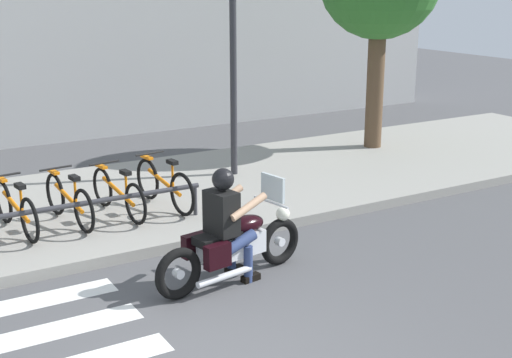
# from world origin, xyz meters

# --- Properties ---
(sidewalk) EXTENTS (24.00, 4.40, 0.15)m
(sidewalk) POSITION_xyz_m (0.00, 5.14, 0.07)
(sidewalk) COLOR gray
(sidewalk) RESTS_ON ground
(crosswalk_stripe_4) EXTENTS (2.80, 0.40, 0.01)m
(crosswalk_stripe_4) POSITION_xyz_m (-1.49, 1.60, 0.00)
(crosswalk_stripe_4) COLOR white
(crosswalk_stripe_4) RESTS_ON ground
(motorcycle) EXTENTS (2.16, 0.79, 1.20)m
(motorcycle) POSITION_xyz_m (1.21, 1.78, 0.45)
(motorcycle) COLOR black
(motorcycle) RESTS_ON ground
(rider) EXTENTS (0.69, 0.61, 1.43)m
(rider) POSITION_xyz_m (1.13, 1.77, 0.82)
(rider) COLOR black
(rider) RESTS_ON ground
(bicycle_2) EXTENTS (0.48, 1.63, 0.76)m
(bicycle_2) POSITION_xyz_m (-0.74, 4.38, 0.50)
(bicycle_2) COLOR black
(bicycle_2) RESTS_ON sidewalk
(bicycle_3) EXTENTS (0.48, 1.62, 0.76)m
(bicycle_3) POSITION_xyz_m (-0.01, 4.38, 0.50)
(bicycle_3) COLOR black
(bicycle_3) RESTS_ON sidewalk
(bicycle_4) EXTENTS (0.48, 1.66, 0.74)m
(bicycle_4) POSITION_xyz_m (0.72, 4.38, 0.49)
(bicycle_4) COLOR black
(bicycle_4) RESTS_ON sidewalk
(bicycle_5) EXTENTS (0.48, 1.68, 0.79)m
(bicycle_5) POSITION_xyz_m (1.45, 4.38, 0.51)
(bicycle_5) COLOR black
(bicycle_5) RESTS_ON sidewalk
(bike_rack) EXTENTS (4.25, 0.07, 0.49)m
(bike_rack) POSITION_xyz_m (-0.38, 3.83, 0.57)
(bike_rack) COLOR #333338
(bike_rack) RESTS_ON sidewalk
(street_lamp) EXTENTS (0.28, 0.28, 4.14)m
(street_lamp) POSITION_xyz_m (3.30, 5.54, 2.52)
(street_lamp) COLOR #2D2D33
(street_lamp) RESTS_ON ground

